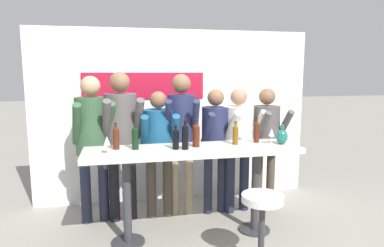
{
  "coord_description": "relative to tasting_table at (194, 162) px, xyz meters",
  "views": [
    {
      "loc": [
        -0.76,
        -3.53,
        1.83
      ],
      "look_at": [
        0.0,
        0.09,
        1.27
      ],
      "focal_mm": 32.0,
      "sensor_mm": 36.0,
      "label": 1
    }
  ],
  "objects": [
    {
      "name": "tasting_table",
      "position": [
        0.0,
        0.0,
        0.0
      ],
      "size": [
        2.33,
        0.58,
        1.02
      ],
      "color": "silver",
      "rests_on": "ground_plane"
    },
    {
      "name": "wine_bottle_2",
      "position": [
        -0.82,
        0.09,
        0.29
      ],
      "size": [
        0.07,
        0.07,
        0.28
      ],
      "color": "#4C1E0F",
      "rests_on": "tasting_table"
    },
    {
      "name": "person_center_right",
      "position": [
        0.42,
        0.6,
        0.14
      ],
      "size": [
        0.45,
        0.54,
        1.62
      ],
      "rotation": [
        0.0,
        0.0,
        0.11
      ],
      "color": "#23283D",
      "rests_on": "ground_plane"
    },
    {
      "name": "wine_bottle_3",
      "position": [
        -0.2,
        -0.04,
        0.28
      ],
      "size": [
        0.07,
        0.07,
        0.26
      ],
      "color": "black",
      "rests_on": "tasting_table"
    },
    {
      "name": "wine_bottle_6",
      "position": [
        -0.62,
        0.05,
        0.29
      ],
      "size": [
        0.07,
        0.07,
        0.28
      ],
      "color": "black",
      "rests_on": "tasting_table"
    },
    {
      "name": "wine_bottle_0",
      "position": [
        -0.1,
        -0.06,
        0.31
      ],
      "size": [
        0.07,
        0.07,
        0.32
      ],
      "color": "black",
      "rests_on": "tasting_table"
    },
    {
      "name": "wine_glass_0",
      "position": [
        -0.9,
        -0.09,
        0.29
      ],
      "size": [
        0.07,
        0.07,
        0.18
      ],
      "color": "silver",
      "rests_on": "tasting_table"
    },
    {
      "name": "person_left",
      "position": [
        -0.76,
        0.62,
        0.28
      ],
      "size": [
        0.5,
        0.62,
        1.83
      ],
      "rotation": [
        0.0,
        0.0,
        0.12
      ],
      "color": "black",
      "rests_on": "ground_plane"
    },
    {
      "name": "ground_plane",
      "position": [
        -0.0,
        0.0,
        -0.86
      ],
      "size": [
        40.0,
        40.0,
        0.0
      ],
      "primitive_type": "plane",
      "color": "gray"
    },
    {
      "name": "back_wall",
      "position": [
        -0.01,
        1.29,
        0.35
      ],
      "size": [
        3.93,
        0.12,
        2.41
      ],
      "color": "white",
      "rests_on": "ground_plane"
    },
    {
      "name": "person_center",
      "position": [
        -0.02,
        0.63,
        0.27
      ],
      "size": [
        0.45,
        0.58,
        1.8
      ],
      "rotation": [
        0.0,
        0.0,
        -0.13
      ],
      "color": "gray",
      "rests_on": "ground_plane"
    },
    {
      "name": "person_right",
      "position": [
        0.72,
        0.58,
        0.14
      ],
      "size": [
        0.53,
        0.61,
        1.62
      ],
      "rotation": [
        0.0,
        0.0,
        0.2
      ],
      "color": "#23283D",
      "rests_on": "ground_plane"
    },
    {
      "name": "wine_bottle_4",
      "position": [
        0.77,
        0.13,
        0.3
      ],
      "size": [
        0.06,
        0.06,
        0.3
      ],
      "color": "#4C1E0F",
      "rests_on": "tasting_table"
    },
    {
      "name": "person_far_right",
      "position": [
        1.1,
        0.57,
        0.15
      ],
      "size": [
        0.46,
        0.56,
        1.62
      ],
      "rotation": [
        0.0,
        0.0,
        0.15
      ],
      "color": "#473D33",
      "rests_on": "ground_plane"
    },
    {
      "name": "person_center_left",
      "position": [
        -0.31,
        0.62,
        0.12
      ],
      "size": [
        0.46,
        0.53,
        1.6
      ],
      "rotation": [
        0.0,
        0.0,
        -0.03
      ],
      "color": "#473D33",
      "rests_on": "ground_plane"
    },
    {
      "name": "wine_glass_1",
      "position": [
        0.91,
        0.02,
        0.29
      ],
      "size": [
        0.07,
        0.07,
        0.18
      ],
      "color": "silver",
      "rests_on": "tasting_table"
    },
    {
      "name": "wine_bottle_5",
      "position": [
        0.49,
        0.07,
        0.28
      ],
      "size": [
        0.06,
        0.06,
        0.26
      ],
      "color": "brown",
      "rests_on": "tasting_table"
    },
    {
      "name": "person_far_left",
      "position": [
        -1.1,
        0.64,
        0.25
      ],
      "size": [
        0.53,
        0.63,
        1.78
      ],
      "rotation": [
        0.0,
        0.0,
        0.19
      ],
      "color": "#23283D",
      "rests_on": "ground_plane"
    },
    {
      "name": "decorative_vase",
      "position": [
        1.01,
        -0.03,
        0.25
      ],
      "size": [
        0.13,
        0.13,
        0.22
      ],
      "color": "#1E665B",
      "rests_on": "tasting_table"
    },
    {
      "name": "bar_stool",
      "position": [
        0.51,
        -0.69,
        -0.39
      ],
      "size": [
        0.41,
        0.41,
        0.7
      ],
      "color": "#333338",
      "rests_on": "ground_plane"
    },
    {
      "name": "wine_bottle_1",
      "position": [
        0.04,
        0.04,
        0.3
      ],
      "size": [
        0.08,
        0.08,
        0.3
      ],
      "color": "#4C1E0F",
      "rests_on": "tasting_table"
    }
  ]
}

